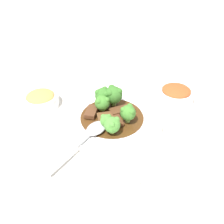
# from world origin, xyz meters

# --- Properties ---
(ground_plane) EXTENTS (4.00, 4.00, 0.00)m
(ground_plane) POSITION_xyz_m (0.00, 0.00, 0.00)
(ground_plane) COLOR silver
(main_plate) EXTENTS (0.31, 0.31, 0.02)m
(main_plate) POSITION_xyz_m (0.00, 0.00, 0.01)
(main_plate) COLOR white
(main_plate) RESTS_ON ground_plane
(beef_strip_0) EXTENTS (0.05, 0.07, 0.01)m
(beef_strip_0) POSITION_xyz_m (0.02, -0.01, 0.02)
(beef_strip_0) COLOR #56331E
(beef_strip_0) RESTS_ON main_plate
(beef_strip_1) EXTENTS (0.03, 0.06, 0.01)m
(beef_strip_1) POSITION_xyz_m (-0.06, -0.00, 0.03)
(beef_strip_1) COLOR #56331E
(beef_strip_1) RESTS_ON main_plate
(beef_strip_2) EXTENTS (0.08, 0.07, 0.01)m
(beef_strip_2) POSITION_xyz_m (0.03, 0.03, 0.02)
(beef_strip_2) COLOR #56331E
(beef_strip_2) RESTS_ON main_plate
(beef_strip_3) EXTENTS (0.06, 0.05, 0.01)m
(beef_strip_3) POSITION_xyz_m (-0.02, -0.02, 0.02)
(beef_strip_3) COLOR brown
(beef_strip_3) RESTS_ON main_plate
(broccoli_floret_0) EXTENTS (0.05, 0.05, 0.05)m
(broccoli_floret_0) POSITION_xyz_m (-0.03, 0.02, 0.05)
(broccoli_floret_0) COLOR #8EB756
(broccoli_floret_0) RESTS_ON main_plate
(broccoli_floret_1) EXTENTS (0.04, 0.04, 0.04)m
(broccoli_floret_1) POSITION_xyz_m (-0.01, -0.05, 0.04)
(broccoli_floret_1) COLOR #8EB756
(broccoli_floret_1) RESTS_ON main_plate
(broccoli_floret_2) EXTENTS (0.04, 0.04, 0.05)m
(broccoli_floret_2) POSITION_xyz_m (0.05, -0.02, 0.05)
(broccoli_floret_2) COLOR #7FA84C
(broccoli_floret_2) RESTS_ON main_plate
(broccoli_floret_3) EXTENTS (0.06, 0.06, 0.06)m
(broccoli_floret_3) POSITION_xyz_m (-0.01, 0.06, 0.06)
(broccoli_floret_3) COLOR #7FA84C
(broccoli_floret_3) RESTS_ON main_plate
(broccoli_floret_4) EXTENTS (0.05, 0.05, 0.05)m
(broccoli_floret_4) POSITION_xyz_m (0.01, -0.07, 0.05)
(broccoli_floret_4) COLOR #8EB756
(broccoli_floret_4) RESTS_ON main_plate
(broccoli_floret_5) EXTENTS (0.05, 0.05, 0.06)m
(broccoli_floret_5) POSITION_xyz_m (-0.04, 0.05, 0.05)
(broccoli_floret_5) COLOR #7FA84C
(broccoli_floret_5) RESTS_ON main_plate
(serving_spoon) EXTENTS (0.11, 0.21, 0.01)m
(serving_spoon) POSITION_xyz_m (-0.04, -0.08, 0.03)
(serving_spoon) COLOR #B7B7BC
(serving_spoon) RESTS_ON main_plate
(side_bowl_kimchi) EXTENTS (0.12, 0.12, 0.05)m
(side_bowl_kimchi) POSITION_xyz_m (0.19, 0.15, 0.03)
(side_bowl_kimchi) COLOR white
(side_bowl_kimchi) RESTS_ON ground_plane
(side_bowl_appetizer) EXTENTS (0.11, 0.11, 0.05)m
(side_bowl_appetizer) POSITION_xyz_m (-0.24, 0.03, 0.02)
(side_bowl_appetizer) COLOR white
(side_bowl_appetizer) RESTS_ON ground_plane
(sauce_dish) EXTENTS (0.06, 0.06, 0.01)m
(sauce_dish) POSITION_xyz_m (0.08, -0.21, 0.01)
(sauce_dish) COLOR white
(sauce_dish) RESTS_ON ground_plane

